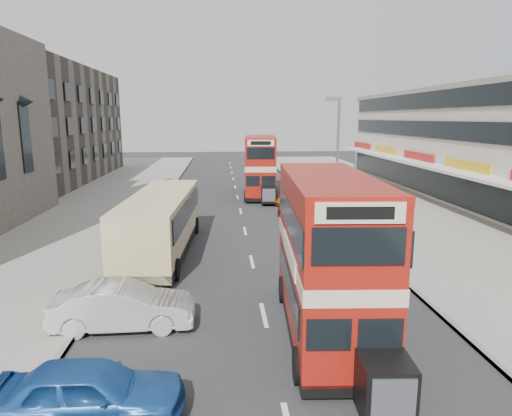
# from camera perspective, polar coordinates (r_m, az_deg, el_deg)

# --- Properties ---
(ground) EXTENTS (160.00, 160.00, 0.00)m
(ground) POSITION_cam_1_polar(r_m,az_deg,el_deg) (14.50, 1.76, -16.53)
(ground) COLOR #28282B
(ground) RESTS_ON ground
(road_surface) EXTENTS (12.00, 90.00, 0.01)m
(road_surface) POSITION_cam_1_polar(r_m,az_deg,el_deg) (33.47, -1.94, -0.39)
(road_surface) COLOR #28282B
(road_surface) RESTS_ON ground
(pavement_right) EXTENTS (12.00, 90.00, 0.15)m
(pavement_right) POSITION_cam_1_polar(r_m,az_deg,el_deg) (36.02, 17.50, 0.03)
(pavement_right) COLOR gray
(pavement_right) RESTS_ON ground
(pavement_left) EXTENTS (12.00, 90.00, 0.15)m
(pavement_left) POSITION_cam_1_polar(r_m,az_deg,el_deg) (35.06, -21.94, -0.56)
(pavement_left) COLOR gray
(pavement_left) RESTS_ON ground
(kerb_left) EXTENTS (0.20, 90.00, 0.16)m
(kerb_left) POSITION_cam_1_polar(r_m,az_deg,el_deg) (33.75, -12.35, -0.43)
(kerb_left) COLOR gray
(kerb_left) RESTS_ON ground
(kerb_right) EXTENTS (0.20, 90.00, 0.16)m
(kerb_right) POSITION_cam_1_polar(r_m,az_deg,el_deg) (34.26, 8.30, -0.12)
(kerb_right) COLOR gray
(kerb_right) RESTS_ON ground
(brick_terrace) EXTENTS (14.00, 28.00, 12.00)m
(brick_terrace) POSITION_cam_1_polar(r_m,az_deg,el_deg) (54.77, -26.92, 9.26)
(brick_terrace) COLOR #66594C
(brick_terrace) RESTS_ON ground
(commercial_row) EXTENTS (9.90, 46.20, 9.30)m
(commercial_row) POSITION_cam_1_polar(r_m,az_deg,el_deg) (40.85, 27.31, 7.12)
(commercial_row) COLOR beige
(commercial_row) RESTS_ON ground
(street_lamp) EXTENTS (1.00, 0.20, 8.12)m
(street_lamp) POSITION_cam_1_polar(r_m,az_deg,el_deg) (31.82, 10.08, 7.53)
(street_lamp) COLOR slate
(street_lamp) RESTS_ON ground
(bus_main) EXTENTS (2.90, 8.99, 4.88)m
(bus_main) POSITION_cam_1_polar(r_m,az_deg,el_deg) (14.34, 8.97, -5.85)
(bus_main) COLOR black
(bus_main) RESTS_ON ground
(bus_second) EXTENTS (3.12, 9.25, 5.01)m
(bus_second) POSITION_cam_1_polar(r_m,az_deg,el_deg) (39.59, 0.55, 5.28)
(bus_second) COLOR black
(bus_second) RESTS_ON ground
(coach) EXTENTS (3.26, 10.73, 2.81)m
(coach) POSITION_cam_1_polar(r_m,az_deg,el_deg) (23.33, -11.81, -1.62)
(coach) COLOR black
(coach) RESTS_ON ground
(car_left_near) EXTENTS (4.26, 1.72, 1.45)m
(car_left_near) POSITION_cam_1_polar(r_m,az_deg,el_deg) (11.58, -20.18, -20.87)
(car_left_near) COLOR #1C4F9A
(car_left_near) RESTS_ON ground
(car_left_front) EXTENTS (4.58, 1.67, 1.50)m
(car_left_front) POSITION_cam_1_polar(r_m,az_deg,el_deg) (15.69, -16.31, -11.74)
(car_left_front) COLOR beige
(car_left_front) RESTS_ON ground
(car_right_a) EXTENTS (4.96, 2.16, 1.42)m
(car_right_a) POSITION_cam_1_polar(r_m,az_deg,el_deg) (31.98, 7.09, 0.27)
(car_right_a) COLOR maroon
(car_right_a) RESTS_ON ground
(car_right_b) EXTENTS (3.97, 1.89, 1.09)m
(car_right_b) POSITION_cam_1_polar(r_m,az_deg,el_deg) (35.56, 5.41, 1.14)
(car_right_b) COLOR orange
(car_right_b) RESTS_ON ground
(pedestrian_near) EXTENTS (0.69, 0.67, 1.56)m
(pedestrian_near) POSITION_cam_1_polar(r_m,az_deg,el_deg) (28.32, 13.55, -0.94)
(pedestrian_near) COLOR gray
(pedestrian_near) RESTS_ON pavement_right
(pedestrian_far) EXTENTS (1.16, 0.92, 1.84)m
(pedestrian_far) POSITION_cam_1_polar(r_m,az_deg,el_deg) (43.90, 9.16, 3.67)
(pedestrian_far) COLOR gray
(pedestrian_far) RESTS_ON pavement_right
(cyclist) EXTENTS (0.71, 1.85, 2.19)m
(cyclist) POSITION_cam_1_polar(r_m,az_deg,el_deg) (35.76, 5.48, 1.51)
(cyclist) COLOR gray
(cyclist) RESTS_ON ground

